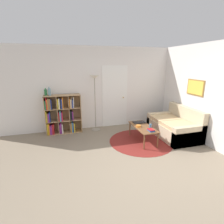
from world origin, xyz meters
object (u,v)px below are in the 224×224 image
Objects in this scene: couch at (175,127)px; cup at (150,126)px; laptop at (139,122)px; bottle_middle at (49,92)px; floor_lamp at (95,85)px; bowl at (138,126)px; bookshelf at (61,115)px; coffee_table at (143,128)px; bottle_left at (46,92)px.

couch is 0.95m from cup.
cup is at bearing -73.97° from laptop.
laptop is at bearing -20.49° from bottle_middle.
floor_lamp is at bearing 142.82° from laptop.
bottle_middle reaches higher than bowl.
cup is (0.30, -0.11, 0.02)m from bowl.
laptop is 2.74m from bottle_middle.
cup is (0.13, -0.44, 0.04)m from laptop.
floor_lamp is 1.33m from bottle_middle.
couch is at bearing -20.38° from bookshelf.
bottle_left reaches higher than coffee_table.
couch is (3.20, -1.19, -0.30)m from bookshelf.
bottle_left is (-2.37, 1.27, 0.83)m from bowl.
coffee_table is at bearing -30.26° from bookshelf.
laptop is 2.84m from bottle_left.
floor_lamp is at bearing 132.65° from coffee_table.
floor_lamp is at bearing 128.86° from bowl.
bowl is 1.46× the size of cup.
floor_lamp is at bearing -3.57° from bottle_left.
floor_lamp is 12.98× the size of bowl.
bookshelf is 2.47m from coffee_table.
floor_lamp is at bearing -3.26° from bookshelf.
laptop is 1.58× the size of bottle_left.
floor_lamp is 6.90× the size of bottle_middle.
bottle_left is at bearing 161.22° from couch.
floor_lamp is 2.71m from couch.
couch is (2.17, -1.13, -1.17)m from floor_lamp.
coffee_table is at bearing -47.35° from floor_lamp.
bowl is (-0.14, 0.00, 0.07)m from coffee_table.
cup is 0.43× the size of bottle_left.
coffee_table is at bearing -177.31° from couch.
coffee_table is 4.10× the size of bottle_middle.
couch is 16.35× the size of cup.
cup is at bearing -35.01° from coffee_table.
cup is (0.16, -0.11, 0.09)m from coffee_table.
couch is 11.24× the size of bowl.
bowl is 2.82m from bottle_left.
bottle_middle reaches higher than bottle_left.
bottle_middle is at bearing 152.69° from coffee_table.
coffee_table is at bearing -0.73° from bowl.
bowl reaches higher than coffee_table.
bookshelf reaches higher than coffee_table.
bookshelf reaches higher than cup.
couch is 1.23m from bowl.
coffee_table is at bearing -95.74° from laptop.
couch is 3.82m from bottle_middle.
bottle_left is at bearing 164.88° from bottle_middle.
bottle_middle is at bearing 161.11° from couch.
bowl is at bearing -177.70° from couch.
cup is at bearing -27.83° from bottle_middle.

